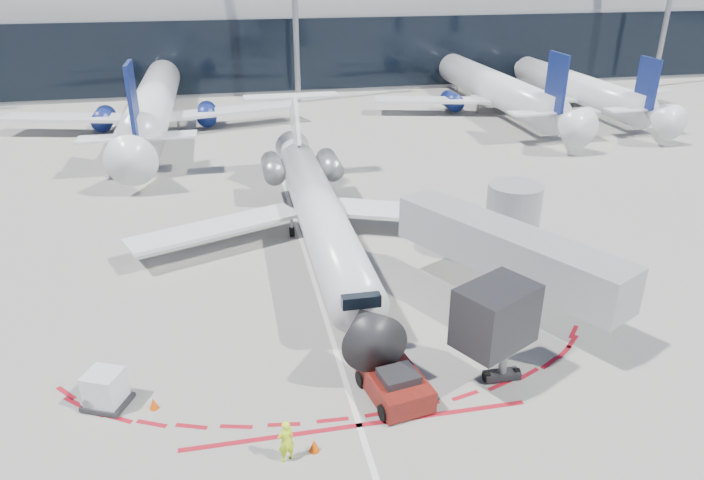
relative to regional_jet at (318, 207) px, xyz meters
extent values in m
plane|color=slate|center=(-1.04, -5.86, -2.46)|extent=(260.00, 260.00, 0.00)
cube|color=silver|center=(-1.04, -3.86, -2.46)|extent=(0.25, 40.00, 0.01)
cube|color=maroon|center=(-1.04, -17.36, -2.46)|extent=(14.00, 0.25, 0.01)
cube|color=gray|center=(-1.04, 59.14, 2.54)|extent=(150.00, 24.00, 10.00)
cylinder|color=gray|center=(-1.04, 59.14, 7.54)|extent=(150.00, 24.00, 24.00)
cube|color=black|center=(-1.04, 47.09, 2.54)|extent=(150.00, 0.20, 9.00)
cube|color=gray|center=(7.96, -10.36, 1.14)|extent=(8.22, 12.61, 2.30)
cube|color=black|center=(4.91, -16.10, 1.14)|extent=(3.86, 3.44, 2.60)
cylinder|color=gray|center=(5.71, -15.70, -1.26)|extent=(0.36, 0.36, 2.40)
cube|color=black|center=(5.71, -15.70, -2.24)|extent=(1.60, 0.60, 0.30)
cylinder|color=gray|center=(11.01, -4.62, -0.06)|extent=(3.20, 3.20, 4.80)
cylinder|color=black|center=(11.01, -4.62, -2.21)|extent=(4.00, 4.00, 0.50)
cylinder|color=silver|center=(0.00, -1.21, -0.03)|extent=(2.79, 22.73, 2.79)
cone|color=black|center=(0.00, -14.02, -0.03)|extent=(2.79, 2.89, 2.79)
cone|color=silver|center=(0.00, 12.01, -0.03)|extent=(2.79, 3.72, 2.79)
cube|color=black|center=(0.00, -12.37, 0.53)|extent=(1.76, 1.45, 0.57)
cube|color=silver|center=(-6.40, 0.34, -0.96)|extent=(11.07, 6.56, 0.32)
cube|color=silver|center=(6.40, 0.34, -0.96)|extent=(11.07, 6.56, 0.32)
cube|color=silver|center=(0.00, 10.98, 2.44)|extent=(0.26, 4.85, 4.93)
cube|color=silver|center=(0.00, 13.15, 4.30)|extent=(7.44, 1.65, 0.17)
cylinder|color=slate|center=(-2.12, 7.88, 0.22)|extent=(1.55, 3.51, 1.55)
cylinder|color=slate|center=(2.12, 7.88, 0.22)|extent=(1.55, 3.51, 1.55)
cylinder|color=black|center=(0.00, -10.72, -2.17)|extent=(0.23, 0.58, 0.58)
cylinder|color=black|center=(-1.55, 1.37, -2.13)|extent=(0.31, 0.66, 0.66)
cylinder|color=black|center=(1.55, 1.37, -2.13)|extent=(0.31, 0.66, 0.66)
cylinder|color=gray|center=(0.00, -10.72, -1.89)|extent=(0.19, 0.19, 1.14)
cube|color=#54110C|center=(0.79, -15.86, -1.87)|extent=(2.74, 3.78, 0.97)
cube|color=black|center=(0.85, -16.18, -1.22)|extent=(1.72, 1.54, 0.38)
cylinder|color=gray|center=(0.37, -13.53, -2.09)|extent=(0.61, 2.77, 0.11)
cylinder|color=black|center=(0.00, -17.21, -2.12)|extent=(0.42, 0.73, 0.69)
cylinder|color=black|center=(2.01, -16.84, -2.12)|extent=(0.42, 0.73, 0.69)
cylinder|color=black|center=(-0.43, -14.88, -2.12)|extent=(0.42, 0.73, 0.69)
cylinder|color=black|center=(1.59, -14.51, -2.12)|extent=(0.42, 0.73, 0.69)
imported|color=#D0FF1A|center=(-4.05, -18.62, -1.57)|extent=(0.76, 0.63, 1.78)
cube|color=black|center=(-10.98, -14.07, -2.31)|extent=(2.16, 2.03, 0.19)
cube|color=silver|center=(-10.98, -14.07, -1.53)|extent=(1.78, 1.74, 1.37)
cylinder|color=black|center=(-11.84, -14.30, -2.38)|extent=(0.15, 0.19, 0.17)
cylinder|color=black|center=(-10.58, -14.86, -2.38)|extent=(0.15, 0.19, 0.17)
cylinder|color=black|center=(-11.38, -13.28, -2.38)|extent=(0.15, 0.19, 0.17)
cylinder|color=black|center=(-10.13, -13.84, -2.38)|extent=(0.15, 0.19, 0.17)
cone|color=#D74304|center=(-9.09, -14.68, -2.20)|extent=(0.38, 0.38, 0.52)
cone|color=#D74304|center=(-2.99, -18.39, -2.19)|extent=(0.39, 0.39, 0.55)
camera|label=1|loc=(-5.24, -36.42, 14.60)|focal=32.00mm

